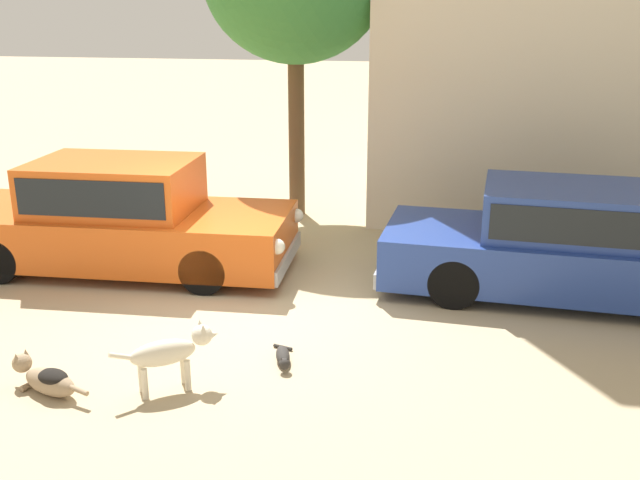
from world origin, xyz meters
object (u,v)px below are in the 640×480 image
(parked_sedan_second, at_px, (573,243))
(stray_dog_spotted, at_px, (46,378))
(stray_cat, at_px, (283,357))
(parked_sedan_nearest, at_px, (119,216))
(stray_dog_tan, at_px, (172,351))

(parked_sedan_second, distance_m, stray_dog_spotted, 6.31)
(stray_cat, bearing_deg, stray_dog_spotted, -81.98)
(parked_sedan_nearest, relative_size, stray_dog_spotted, 4.97)
(parked_sedan_second, distance_m, stray_cat, 4.06)
(parked_sedan_second, xyz_separation_m, stray_dog_spotted, (-5.23, -3.49, -0.55))
(stray_dog_spotted, xyz_separation_m, stray_cat, (2.08, 0.99, -0.08))
(parked_sedan_nearest, bearing_deg, stray_dog_spotted, -79.10)
(parked_sedan_second, relative_size, stray_cat, 8.04)
(stray_dog_spotted, height_order, stray_cat, stray_dog_spotted)
(stray_cat, bearing_deg, parked_sedan_second, 110.92)
(stray_dog_tan, bearing_deg, stray_dog_spotted, 159.41)
(parked_sedan_nearest, distance_m, parked_sedan_second, 6.04)
(stray_dog_spotted, distance_m, stray_cat, 2.31)
(parked_sedan_nearest, relative_size, stray_dog_tan, 5.40)
(parked_sedan_second, distance_m, stray_dog_tan, 5.18)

